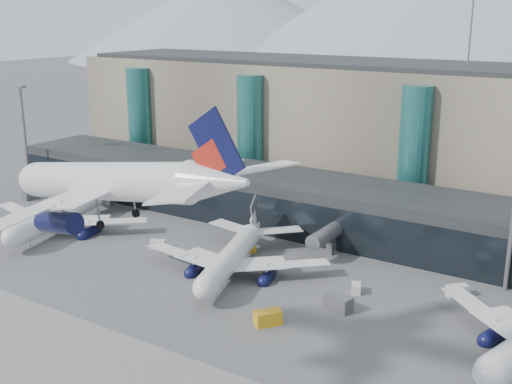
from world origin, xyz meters
TOP-DOWN VIEW (x-y plane):
  - ground at (0.00, 0.00)m, footprint 900.00×900.00m
  - concourse at (-0.02, 57.73)m, footprint 170.00×27.00m
  - terminal_main at (-25.00, 90.00)m, footprint 130.00×30.00m
  - teal_towers at (-14.99, 74.01)m, footprint 116.40×19.40m
  - lightmast_left at (-80.00, 45.00)m, footprint 3.00×1.20m
  - hero_jet at (2.73, -5.54)m, footprint 34.63×35.21m
  - jet_parked_left at (-51.61, 32.45)m, footprint 35.84×36.98m
  - jet_parked_mid at (-10.41, 32.31)m, footprint 32.20×33.83m
  - veh_a at (-27.96, 32.35)m, footprint 3.19×2.61m
  - veh_b at (-12.68, 39.79)m, footprint 2.25×2.60m
  - veh_c at (11.07, 27.50)m, footprint 4.43×2.99m
  - veh_d at (24.34, 41.56)m, footprint 3.43×3.49m
  - veh_f at (-74.26, 40.65)m, footprint 1.88×3.54m
  - veh_g at (10.76, 34.40)m, footprint 2.29×2.83m
  - veh_h at (4.82, 18.00)m, footprint 3.79×4.16m

SIDE VIEW (x-z plane):
  - ground at x=0.00m, z-range 0.00..0.00m
  - veh_b at x=-12.68m, z-range 0.00..1.28m
  - veh_g at x=10.76m, z-range 0.00..1.44m
  - veh_a at x=-27.96m, z-range 0.00..1.57m
  - veh_d at x=24.34m, z-range 0.00..1.82m
  - veh_f at x=-74.26m, z-range 0.00..1.97m
  - veh_h at x=4.82m, z-range 0.00..2.06m
  - veh_c at x=11.07m, z-range 0.00..2.25m
  - jet_parked_mid at x=-10.41m, z-range -1.32..9.54m
  - jet_parked_left at x=-51.61m, z-range -1.45..10.43m
  - concourse at x=-0.02m, z-range -0.03..9.97m
  - teal_towers at x=-14.99m, z-range -8.99..37.01m
  - lightmast_left at x=-80.00m, z-range 1.62..27.22m
  - terminal_main at x=-25.00m, z-range -0.06..30.94m
  - hero_jet at x=2.73m, z-range 20.78..32.14m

